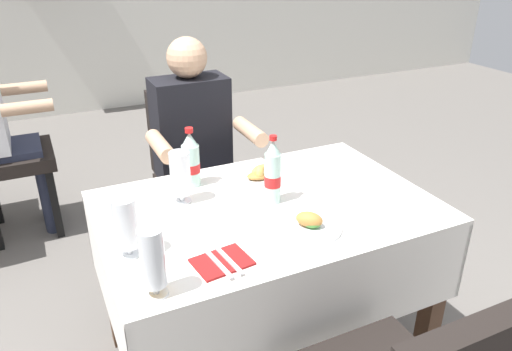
# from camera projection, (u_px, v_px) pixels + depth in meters

# --- Properties ---
(main_dining_table) EXTENTS (1.24, 0.83, 0.75)m
(main_dining_table) POSITION_uv_depth(u_px,v_px,m) (267.00, 243.00, 1.92)
(main_dining_table) COLOR white
(main_dining_table) RESTS_ON ground
(chair_far_diner_seat) EXTENTS (0.44, 0.50, 0.97)m
(chair_far_diner_seat) POSITION_uv_depth(u_px,v_px,m) (199.00, 171.00, 2.59)
(chair_far_diner_seat) COLOR black
(chair_far_diner_seat) RESTS_ON ground
(seated_diner_far) EXTENTS (0.50, 0.46, 1.26)m
(seated_diner_far) POSITION_uv_depth(u_px,v_px,m) (196.00, 152.00, 2.41)
(seated_diner_far) COLOR #282D42
(seated_diner_far) RESTS_ON ground
(plate_near_camera) EXTENTS (0.23, 0.23, 0.06)m
(plate_near_camera) POSITION_uv_depth(u_px,v_px,m) (309.00, 224.00, 1.68)
(plate_near_camera) COLOR white
(plate_near_camera) RESTS_ON main_dining_table
(plate_far_diner) EXTENTS (0.24, 0.24, 0.07)m
(plate_far_diner) POSITION_uv_depth(u_px,v_px,m) (255.00, 176.00, 2.03)
(plate_far_diner) COLOR white
(plate_far_diner) RESTS_ON main_dining_table
(beer_glass_left) EXTENTS (0.08, 0.08, 0.20)m
(beer_glass_left) POSITION_uv_depth(u_px,v_px,m) (180.00, 176.00, 1.82)
(beer_glass_left) COLOR white
(beer_glass_left) RESTS_ON main_dining_table
(beer_glass_middle) EXTENTS (0.08, 0.08, 0.20)m
(beer_glass_middle) POSITION_uv_depth(u_px,v_px,m) (126.00, 226.00, 1.50)
(beer_glass_middle) COLOR white
(beer_glass_middle) RESTS_ON main_dining_table
(beer_glass_right) EXTENTS (0.07, 0.07, 0.21)m
(beer_glass_right) POSITION_uv_depth(u_px,v_px,m) (153.00, 263.00, 1.33)
(beer_glass_right) COLOR white
(beer_glass_right) RESTS_ON main_dining_table
(cola_bottle_primary) EXTENTS (0.06, 0.06, 0.27)m
(cola_bottle_primary) POSITION_uv_depth(u_px,v_px,m) (273.00, 173.00, 1.82)
(cola_bottle_primary) COLOR silver
(cola_bottle_primary) RESTS_ON main_dining_table
(cola_bottle_secondary) EXTENTS (0.07, 0.07, 0.25)m
(cola_bottle_secondary) POSITION_uv_depth(u_px,v_px,m) (191.00, 161.00, 1.95)
(cola_bottle_secondary) COLOR silver
(cola_bottle_secondary) RESTS_ON main_dining_table
(napkin_cutlery_set) EXTENTS (0.18, 0.19, 0.01)m
(napkin_cutlery_set) POSITION_uv_depth(u_px,v_px,m) (222.00, 262.00, 1.51)
(napkin_cutlery_set) COLOR maroon
(napkin_cutlery_set) RESTS_ON main_dining_table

